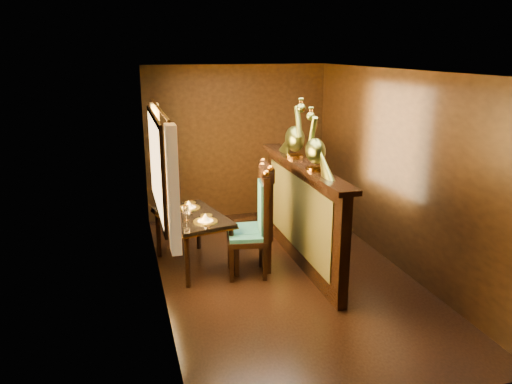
# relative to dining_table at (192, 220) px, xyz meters

# --- Properties ---
(ground) EXTENTS (5.00, 5.00, 0.00)m
(ground) POSITION_rel_dining_table_xyz_m (1.05, -0.58, -0.63)
(ground) COLOR black
(ground) RESTS_ON ground
(room_shell) EXTENTS (3.04, 5.04, 2.52)m
(room_shell) POSITION_rel_dining_table_xyz_m (0.97, -0.57, 0.95)
(room_shell) COLOR black
(room_shell) RESTS_ON ground
(partition) EXTENTS (0.26, 2.70, 1.36)m
(partition) POSITION_rel_dining_table_xyz_m (1.37, -0.28, 0.08)
(partition) COLOR black
(partition) RESTS_ON ground
(dining_table) EXTENTS (0.98, 1.33, 0.90)m
(dining_table) POSITION_rel_dining_table_xyz_m (0.00, 0.00, 0.00)
(dining_table) COLOR black
(dining_table) RESTS_ON ground
(chair_left) EXTENTS (0.58, 0.60, 1.39)m
(chair_left) POSITION_rel_dining_table_xyz_m (0.74, -0.44, 0.09)
(chair_left) COLOR black
(chair_left) RESTS_ON ground
(chair_right) EXTENTS (0.53, 0.56, 1.40)m
(chair_right) POSITION_rel_dining_table_xyz_m (0.82, -0.26, 0.10)
(chair_right) COLOR black
(chair_right) RESTS_ON ground
(peacock_left) EXTENTS (0.23, 0.61, 0.72)m
(peacock_left) POSITION_rel_dining_table_xyz_m (1.38, -0.68, 1.09)
(peacock_left) COLOR #164432
(peacock_left) RESTS_ON partition
(peacock_right) EXTENTS (0.25, 0.67, 0.80)m
(peacock_right) POSITION_rel_dining_table_xyz_m (1.38, 0.03, 1.13)
(peacock_right) COLOR #164432
(peacock_right) RESTS_ON partition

